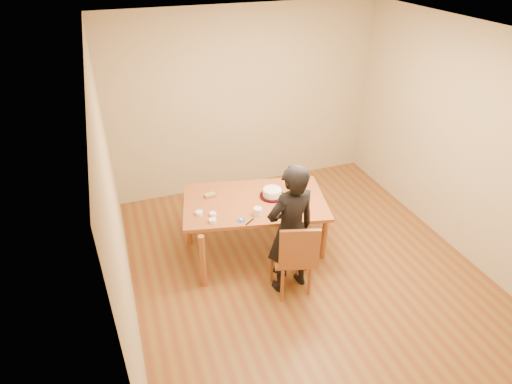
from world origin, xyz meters
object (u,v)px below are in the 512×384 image
object	(u,v)px
cake_plate	(272,196)
dining_chair	(291,257)
person	(291,230)
dining_table	(255,202)
cake	(272,192)

from	to	relation	value
cake_plate	dining_chair	bearing A→B (deg)	-95.75
dining_chair	person	distance (m)	0.34
dining_chair	cake_plate	size ratio (longest dim) A/B	1.28
dining_table	cake	size ratio (longest dim) A/B	7.35
dining_table	person	world-z (taller)	person
person	cake_plate	bearing A→B (deg)	-103.65
cake_plate	person	distance (m)	0.75
dining_chair	person	world-z (taller)	person
dining_chair	person	size ratio (longest dim) A/B	0.24
cake_plate	person	bearing A→B (deg)	-96.10
cake_plate	cake	bearing A→B (deg)	0.00
dining_table	cake	xyz separation A→B (m)	(0.23, 0.01, 0.08)
cake	person	distance (m)	0.75
dining_chair	cake_plate	bearing A→B (deg)	100.43
cake_plate	cake	size ratio (longest dim) A/B	1.31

